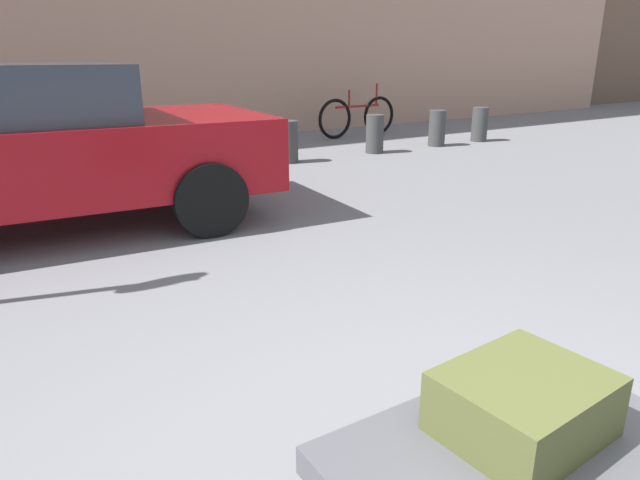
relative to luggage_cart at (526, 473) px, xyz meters
The scene contains 8 objects.
luggage_cart is the anchor object (origin of this frame).
suitcase_olive_rear_left 0.21m from the luggage_cart, 53.86° to the left, with size 0.50×0.41×0.21m, color #4C5128.
parked_car 4.67m from the luggage_cart, 102.94° to the left, with size 4.41×2.15×1.42m.
bicycle_leaning 9.28m from the luggage_cart, 57.50° to the left, with size 1.76×0.13×0.96m.
bollard_kerb_near 6.72m from the luggage_cart, 67.25° to the left, with size 0.28×0.28×0.59m, color #383838.
bollard_kerb_mid 7.45m from the luggage_cart, 56.21° to the left, with size 0.28×0.28×0.59m, color #383838.
bollard_kerb_far 8.26m from the luggage_cart, 48.60° to the left, with size 0.28×0.28×0.59m, color #383838.
bollard_corner 8.97m from the luggage_cart, 43.70° to the left, with size 0.28×0.28×0.59m, color #383838.
Camera 1 is at (-1.29, -0.86, 1.50)m, focal length 31.55 mm.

